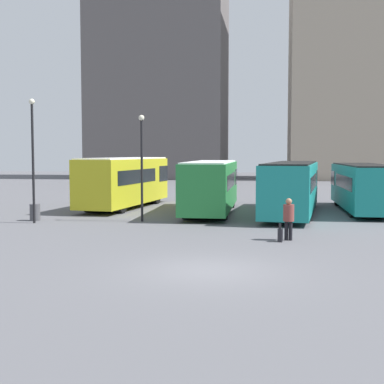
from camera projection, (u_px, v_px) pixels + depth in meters
ground_plane at (209, 271)px, 15.55m from camera, size 160.00×160.00×0.00m
building_block_left at (160, 77)px, 74.38m from camera, size 18.04×13.83×27.94m
bus_0 at (125, 181)px, 33.52m from camera, size 3.68×9.93×3.14m
bus_1 at (211, 185)px, 30.59m from camera, size 2.51×10.04×2.96m
bus_2 at (292, 186)px, 29.91m from camera, size 3.77×11.61×2.91m
bus_3 at (363, 186)px, 31.50m from camera, size 2.61×10.54×2.77m
traveler at (289, 215)px, 20.92m from camera, size 0.49×0.49×1.66m
suitcase at (280, 235)px, 20.62m from camera, size 0.22×0.33×0.74m
lamp_post_0 at (142, 159)px, 26.57m from camera, size 0.28×0.28×5.31m
lamp_post_1 at (33, 151)px, 25.92m from camera, size 0.28×0.28×6.04m
trash_bin at (35, 212)px, 27.05m from camera, size 0.52×0.52×0.85m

